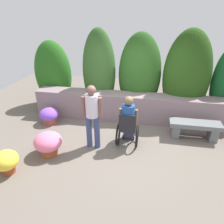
{
  "coord_description": "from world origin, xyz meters",
  "views": [
    {
      "loc": [
        0.5,
        -4.34,
        3.01
      ],
      "look_at": [
        -0.32,
        0.09,
        0.85
      ],
      "focal_mm": 32.71,
      "sensor_mm": 36.0,
      "label": 1
    }
  ],
  "objects": [
    {
      "name": "stone_retaining_wall",
      "position": [
        0.0,
        1.43,
        0.42
      ],
      "size": [
        5.93,
        0.59,
        0.84
      ],
      "primitive_type": "cube",
      "color": "gray",
      "rests_on": "ground"
    },
    {
      "name": "stone_bench",
      "position": [
        1.79,
        0.66,
        0.31
      ],
      "size": [
        1.31,
        0.41,
        0.47
      ],
      "rotation": [
        0.0,
        0.0,
        0.13
      ],
      "color": "slate",
      "rests_on": "ground"
    },
    {
      "name": "hedge_backdrop",
      "position": [
        0.08,
        2.03,
        1.26
      ],
      "size": [
        6.79,
        1.22,
        2.7
      ],
      "color": "#26631C",
      "rests_on": "ground"
    },
    {
      "name": "person_standing_companion",
      "position": [
        -0.73,
        -0.22,
        0.93
      ],
      "size": [
        0.49,
        0.3,
        1.61
      ],
      "rotation": [
        0.0,
        0.0,
        0.05
      ],
      "color": "#3B4572",
      "rests_on": "ground"
    },
    {
      "name": "flower_pot_red_accent",
      "position": [
        -2.25,
        -1.46,
        0.28
      ],
      "size": [
        0.5,
        0.5,
        0.52
      ],
      "color": "brown",
      "rests_on": "ground"
    },
    {
      "name": "flower_pot_purple_near",
      "position": [
        -1.7,
        -0.69,
        0.3
      ],
      "size": [
        0.65,
        0.65,
        0.56
      ],
      "color": "#A64D27",
      "rests_on": "ground"
    },
    {
      "name": "person_in_wheelchair",
      "position": [
        0.09,
        0.04,
        0.62
      ],
      "size": [
        0.53,
        0.66,
        1.33
      ],
      "rotation": [
        0.0,
        0.0,
        -0.03
      ],
      "color": "black",
      "rests_on": "ground"
    },
    {
      "name": "flower_pot_terracotta_by_wall",
      "position": [
        -2.38,
        0.73,
        0.25
      ],
      "size": [
        0.56,
        0.56,
        0.49
      ],
      "color": "#A8492F",
      "rests_on": "ground"
    },
    {
      "name": "ground_plane",
      "position": [
        0.0,
        0.0,
        0.0
      ],
      "size": [
        11.81,
        11.81,
        0.0
      ],
      "primitive_type": "plane",
      "color": "#6B6158"
    }
  ]
}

